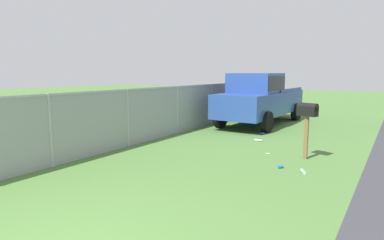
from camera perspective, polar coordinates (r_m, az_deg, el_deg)
name	(u,v)px	position (r m, az deg, el deg)	size (l,w,h in m)	color
mailbox	(307,114)	(8.35, 19.56, 0.94)	(0.34, 0.52, 1.39)	brown
pickup_truck	(260,98)	(13.56, 11.79, 3.88)	(5.50, 2.20, 2.09)	#284793
fence_section	(196,105)	(12.33, 0.69, 2.66)	(17.20, 0.07, 1.66)	#9EA3A8
litter_can_midfield_a	(262,133)	(11.46, 12.25, -2.32)	(0.07, 0.07, 0.12)	blue
litter_bottle_by_mailbox	(303,172)	(7.34, 18.93, -8.58)	(0.07, 0.07, 0.22)	#B2D8BF
litter_wrapper_midfield_b	(268,153)	(8.82, 13.19, -5.72)	(0.12, 0.08, 0.01)	silver
litter_can_far_scatter	(281,167)	(7.56, 15.28, -7.93)	(0.07, 0.07, 0.12)	blue
litter_bottle_near_hydrant	(258,140)	(10.28, 11.53, -3.51)	(0.07, 0.07, 0.22)	#B2D8BF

